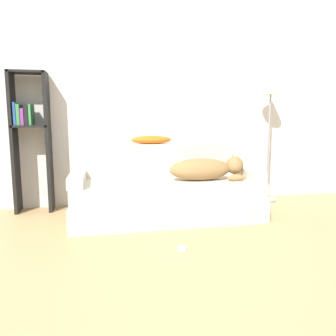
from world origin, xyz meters
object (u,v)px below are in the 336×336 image
Objects in this scene: power_adapter at (182,248)px; throw_pillow at (151,140)px; couch at (166,200)px; dog at (206,169)px; bookshelf at (30,133)px; laptop at (147,181)px; floor_lamp at (270,101)px.

throw_pillow is at bearing 92.65° from power_adapter.
couch reaches higher than power_adapter.
throw_pillow reaches higher than dog.
couch is 1.71m from bookshelf.
laptop is (-0.21, -0.05, 0.22)m from couch.
floor_lamp is at bearing 18.36° from couch.
throw_pillow reaches higher than laptop.
floor_lamp is at bearing -1.84° from bookshelf.
bookshelf reaches higher than dog.
couch is 1.86m from floor_lamp.
bookshelf is at bearing 158.70° from couch.
throw_pillow is (0.11, 0.38, 0.41)m from laptop.
couch is at bearing -71.99° from throw_pillow.
power_adapter is (-1.48, -1.38, -1.28)m from floor_lamp.
floor_lamp is at bearing 42.99° from power_adapter.
couch is 0.31m from laptop.
floor_lamp reaches higher than throw_pillow.
power_adapter is (0.06, -1.24, -0.81)m from throw_pillow.
bookshelf is (-1.35, 0.24, 0.07)m from throw_pillow.
couch is at bearing -21.30° from bookshelf.
floor_lamp reaches higher than bookshelf.
bookshelf reaches higher than couch.
bookshelf is (-1.46, 0.57, 0.70)m from couch.
laptop is 5.37× the size of power_adapter.
couch is at bearing 5.35° from laptop.
dog is 0.65m from laptop.
floor_lamp is (1.54, 0.14, 0.47)m from throw_pillow.
laptop is 0.71× the size of throw_pillow.
throw_pillow is 1.37m from bookshelf.
dog is at bearing -152.14° from floor_lamp.
bookshelf is at bearing 170.08° from throw_pillow.
laptop is 0.57m from throw_pillow.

